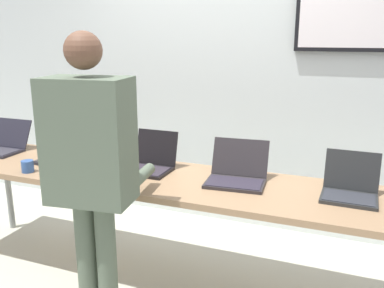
{
  "coord_description": "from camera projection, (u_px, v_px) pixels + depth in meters",
  "views": [
    {
      "loc": [
        1.07,
        -2.37,
        1.69
      ],
      "look_at": [
        0.09,
        0.14,
        0.98
      ],
      "focal_mm": 38.92,
      "sensor_mm": 36.0,
      "label": 1
    }
  ],
  "objects": [
    {
      "name": "laptop_station_2",
      "position": [
        151.0,
        161.0,
        2.9
      ],
      "size": [
        0.31,
        0.32,
        0.26
      ],
      "color": "black",
      "rests_on": "workbench"
    },
    {
      "name": "ground",
      "position": [
        173.0,
        284.0,
        2.94
      ],
      "size": [
        8.0,
        8.0,
        0.04
      ],
      "primitive_type": "cube",
      "color": "#B8B7A5"
    },
    {
      "name": "laptop_station_3",
      "position": [
        237.0,
        173.0,
        2.66
      ],
      "size": [
        0.4,
        0.38,
        0.25
      ],
      "color": "#272426",
      "rests_on": "workbench"
    },
    {
      "name": "person",
      "position": [
        91.0,
        163.0,
        2.18
      ],
      "size": [
        0.49,
        0.63,
        1.71
      ],
      "color": "#566451",
      "rests_on": "ground"
    },
    {
      "name": "workbench",
      "position": [
        172.0,
        184.0,
        2.75
      ],
      "size": [
        3.6,
        0.7,
        0.77
      ],
      "color": "#997755",
      "rests_on": "ground"
    },
    {
      "name": "laptop_station_4",
      "position": [
        350.0,
        187.0,
        2.41
      ],
      "size": [
        0.31,
        0.3,
        0.25
      ],
      "color": "#262828",
      "rests_on": "workbench"
    },
    {
      "name": "laptop_station_0",
      "position": [
        2.0,
        144.0,
        3.37
      ],
      "size": [
        0.37,
        0.36,
        0.24
      ],
      "color": "#22212B",
      "rests_on": "workbench"
    },
    {
      "name": "coffee_mug",
      "position": [
        28.0,
        166.0,
        2.85
      ],
      "size": [
        0.08,
        0.08,
        0.08
      ],
      "color": "#325596",
      "rests_on": "workbench"
    },
    {
      "name": "laptop_station_1",
      "position": [
        65.0,
        153.0,
        3.11
      ],
      "size": [
        0.35,
        0.32,
        0.27
      ],
      "color": "black",
      "rests_on": "workbench"
    },
    {
      "name": "back_wall",
      "position": [
        226.0,
        89.0,
        3.64
      ],
      "size": [
        8.0,
        0.11,
        2.43
      ],
      "color": "silver",
      "rests_on": "ground"
    }
  ]
}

